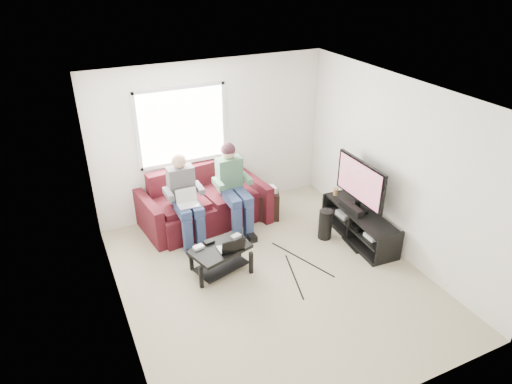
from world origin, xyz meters
The scene contains 26 objects.
floor centered at (0.00, 0.00, 0.00)m, with size 4.50×4.50×0.00m, color #B1A789.
ceiling centered at (0.00, 0.00, 2.60)m, with size 4.50×4.50×0.00m, color white.
wall_back centered at (0.00, 2.25, 1.30)m, with size 4.50×4.50×0.00m, color white.
wall_front centered at (0.00, -2.25, 1.30)m, with size 4.50×4.50×0.00m, color white.
wall_left centered at (-2.00, 0.00, 1.30)m, with size 4.50×4.50×0.00m, color white.
wall_right centered at (2.00, 0.00, 1.30)m, with size 4.50×4.50×0.00m, color white.
window centered at (-0.50, 2.23, 1.60)m, with size 1.48×0.04×1.28m.
sofa centered at (-0.36, 1.82, 0.34)m, with size 2.10×1.15×0.93m.
person_left centered at (-0.76, 1.45, 0.77)m, with size 0.40×0.71×1.39m.
person_right centered at (0.04, 1.47, 0.83)m, with size 0.40×0.71×1.44m.
laptop_silver centered at (-0.76, 1.29, 0.76)m, with size 0.32×0.22×0.24m, color silver, non-canonical shape.
coffee_table centered at (-0.59, 0.45, 0.29)m, with size 0.91×0.70×0.40m.
laptop_black centered at (-0.47, 0.37, 0.52)m, with size 0.34×0.24×0.24m, color black, non-canonical shape.
controller_a centered at (-0.87, 0.57, 0.42)m, with size 0.14×0.09×0.04m, color silver.
controller_b centered at (-0.69, 0.63, 0.42)m, with size 0.14×0.09×0.04m, color black.
controller_c centered at (-0.29, 0.60, 0.42)m, with size 0.14×0.09×0.04m, color gray.
tv_stand centered at (1.70, 0.31, 0.22)m, with size 0.53×1.50×0.49m.
tv centered at (1.70, 0.41, 0.95)m, with size 0.12×1.10×0.81m.
soundbar centered at (1.58, 0.41, 0.54)m, with size 0.12×0.50×0.10m, color black.
drink_cup centered at (1.65, 0.94, 0.55)m, with size 0.08×0.08×0.12m, color #A07545.
console_white centered at (1.70, -0.09, 0.29)m, with size 0.30×0.22×0.06m, color silver.
console_grey centered at (1.70, 0.61, 0.30)m, with size 0.34×0.26×0.08m, color gray.
console_black centered at (1.70, 0.26, 0.30)m, with size 0.38×0.30×0.07m, color black.
subwoofer centered at (1.23, 0.56, 0.24)m, with size 0.22×0.22×0.49m, color black.
keyboard_floor centered at (1.51, 0.18, 0.01)m, with size 0.16×0.47×0.03m, color black.
end_table centered at (0.70, 1.49, 0.26)m, with size 0.33×0.33×0.58m.
Camera 1 is at (-2.37, -4.51, 4.07)m, focal length 32.00 mm.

